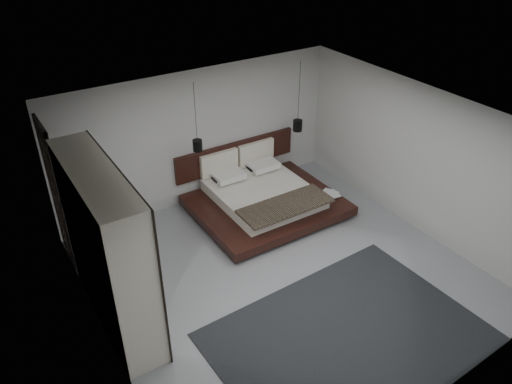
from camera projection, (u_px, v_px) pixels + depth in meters
floor at (283, 273)px, 8.61m from camera, size 6.00×6.00×0.00m
ceiling at (288, 124)px, 7.15m from camera, size 6.00×6.00×0.00m
wall_back at (199, 137)px, 10.04m from camera, size 6.00×0.00×6.00m
wall_front at (436, 326)px, 5.72m from camera, size 6.00×0.00×6.00m
wall_left at (97, 272)px, 6.51m from camera, size 0.00×6.00×6.00m
wall_right at (417, 158)px, 9.25m from camera, size 0.00×6.00×6.00m
lattice_screen at (57, 195)px, 8.35m from camera, size 0.05×0.90×2.60m
bed at (262, 196)px, 10.20m from camera, size 2.84×2.42×1.09m
book_lower at (327, 195)px, 10.27m from camera, size 0.35×0.39×0.03m
book_upper at (328, 195)px, 10.22m from camera, size 0.28×0.35×0.02m
pendant_left at (198, 145)px, 9.33m from camera, size 0.18×0.18×1.34m
pendant_right at (298, 125)px, 10.47m from camera, size 0.19×0.19×1.50m
wardrobe at (107, 249)px, 7.13m from camera, size 0.61×2.61×2.56m
rug at (348, 337)px, 7.38m from camera, size 3.99×2.91×0.02m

